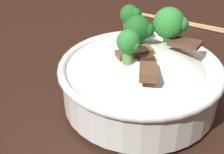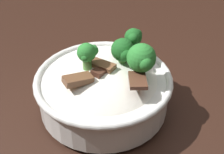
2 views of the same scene
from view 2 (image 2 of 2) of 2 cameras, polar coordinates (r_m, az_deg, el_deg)
name	(u,v)px [view 2 (image 2 of 2)]	position (r m, az deg, el deg)	size (l,w,h in m)	color
dining_table	(140,99)	(0.72, 5.24, -4.01)	(1.38, 1.09, 0.78)	black
rice_bowl	(105,86)	(0.54, -1.36, -1.71)	(0.24, 0.24, 0.14)	white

